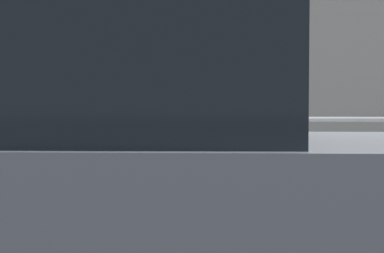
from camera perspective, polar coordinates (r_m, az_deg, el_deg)
sidewalk_curb at (r=5.40m, az=7.76°, el=-11.25°), size 36.00×2.42×0.15m
parking_meter at (r=4.31m, az=5.30°, el=0.03°), size 0.18×0.19×1.38m
pedestrian_at_meter at (r=4.42m, az=-2.42°, el=-0.11°), size 0.68×0.51×1.74m
parked_hatchback_gray at (r=2.77m, az=-9.49°, el=-6.14°), size 4.01×1.79×1.81m
background_railing at (r=6.20m, az=7.10°, el=-1.71°), size 24.06×0.06×1.07m
backdrop_wall at (r=9.91m, az=5.64°, el=5.35°), size 32.00×0.50×3.79m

